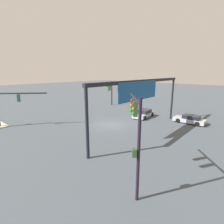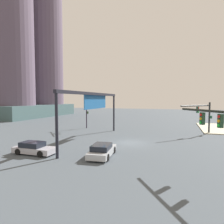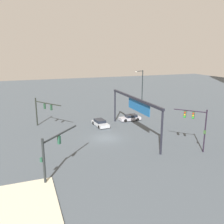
{
  "view_description": "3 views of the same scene",
  "coord_description": "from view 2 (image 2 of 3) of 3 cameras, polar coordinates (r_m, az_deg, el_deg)",
  "views": [
    {
      "loc": [
        17.41,
        15.49,
        7.28
      ],
      "look_at": [
        1.0,
        0.97,
        2.15
      ],
      "focal_mm": 27.83,
      "sensor_mm": 36.0,
      "label": 1
    },
    {
      "loc": [
        -24.0,
        -5.64,
        5.48
      ],
      "look_at": [
        0.9,
        2.67,
        3.79
      ],
      "focal_mm": 31.64,
      "sensor_mm": 36.0,
      "label": 2
    },
    {
      "loc": [
        34.69,
        -11.95,
        13.52
      ],
      "look_at": [
        -2.18,
        1.88,
        3.65
      ],
      "focal_mm": 38.82,
      "sensor_mm": 36.0,
      "label": 3
    }
  ],
  "objects": [
    {
      "name": "traffic_signal_cross_street",
      "position": [
        33.96,
        24.91,
        -0.21
      ],
      "size": [
        4.93,
        4.87,
        5.01
      ],
      "rotation": [
        0.0,
        0.0,
        2.39
      ],
      "color": "black",
      "rests_on": "ground"
    },
    {
      "name": "sedan_car_approaching",
      "position": [
        21.6,
        -21.61,
        -9.72
      ],
      "size": [
        1.82,
        4.26,
        1.21
      ],
      "rotation": [
        0.0,
        0.0,
        -1.57
      ],
      "color": "#ADACB7",
      "rests_on": "ground"
    },
    {
      "name": "sedan_car_waiting_far",
      "position": [
        19.35,
        -2.88,
        -11.01
      ],
      "size": [
        4.59,
        2.26,
        1.21
      ],
      "rotation": [
        0.0,
        0.0,
        0.1
      ],
      "color": "#B1B7BD",
      "rests_on": "ground"
    },
    {
      "name": "traffic_signal_opposite_side",
      "position": [
        36.63,
        -6.86,
        1.61
      ],
      "size": [
        3.63,
        3.06,
        6.01
      ],
      "rotation": [
        0.0,
        0.0,
        -2.41
      ],
      "color": "black",
      "rests_on": "ground"
    },
    {
      "name": "overhead_sign_gantry",
      "position": [
        26.54,
        -5.07,
        3.12
      ],
      "size": [
        17.47,
        0.43,
        6.38
      ],
      "color": "black",
      "rests_on": "ground"
    },
    {
      "name": "ground_plane",
      "position": [
        25.26,
        5.18,
        -8.87
      ],
      "size": [
        180.35,
        180.35,
        0.0
      ],
      "primitive_type": "plane",
      "color": "#464F57"
    }
  ]
}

